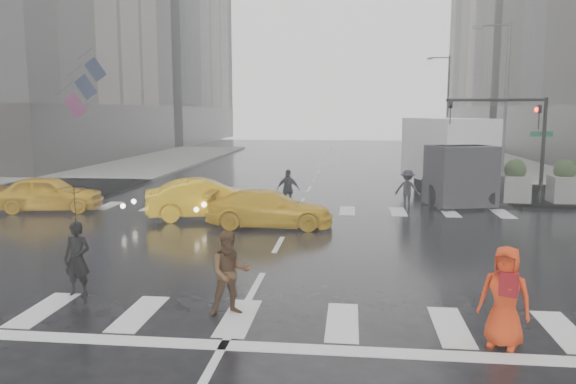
# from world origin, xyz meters

# --- Properties ---
(ground) EXTENTS (120.00, 120.00, 0.00)m
(ground) POSITION_xyz_m (0.00, 0.00, 0.00)
(ground) COLOR black
(ground) RESTS_ON ground
(sidewalk_nw) EXTENTS (35.00, 35.00, 0.15)m
(sidewalk_nw) POSITION_xyz_m (-19.50, 17.50, 0.07)
(sidewalk_nw) COLOR slate
(sidewalk_nw) RESTS_ON ground
(road_markings) EXTENTS (18.00, 48.00, 0.01)m
(road_markings) POSITION_xyz_m (0.00, 0.00, 0.01)
(road_markings) COLOR silver
(road_markings) RESTS_ON ground
(traffic_signal_pole) EXTENTS (4.45, 0.42, 4.50)m
(traffic_signal_pole) POSITION_xyz_m (9.01, 8.01, 3.22)
(traffic_signal_pole) COLOR black
(traffic_signal_pole) RESTS_ON ground
(street_lamp_near) EXTENTS (2.15, 0.22, 9.00)m
(street_lamp_near) POSITION_xyz_m (10.87, 18.00, 4.95)
(street_lamp_near) COLOR #59595B
(street_lamp_near) RESTS_ON ground
(street_lamp_far) EXTENTS (2.15, 0.22, 9.00)m
(street_lamp_far) POSITION_xyz_m (10.87, 38.00, 4.95)
(street_lamp_far) COLOR #59595B
(street_lamp_far) RESTS_ON ground
(planter_west) EXTENTS (1.10, 1.10, 1.80)m
(planter_west) POSITION_xyz_m (7.00, 8.20, 0.98)
(planter_west) COLOR slate
(planter_west) RESTS_ON ground
(planter_mid) EXTENTS (1.10, 1.10, 1.80)m
(planter_mid) POSITION_xyz_m (9.00, 8.20, 0.98)
(planter_mid) COLOR slate
(planter_mid) RESTS_ON ground
(planter_east) EXTENTS (1.10, 1.10, 1.80)m
(planter_east) POSITION_xyz_m (11.00, 8.20, 0.98)
(planter_east) COLOR slate
(planter_east) RESTS_ON ground
(flag_cluster) EXTENTS (2.87, 3.06, 4.69)m
(flag_cluster) POSITION_xyz_m (-15.08, 18.50, 5.64)
(flag_cluster) COLOR #59595B
(flag_cluster) RESTS_ON ground
(pedestrian_black) EXTENTS (1.02, 1.04, 2.43)m
(pedestrian_black) POSITION_xyz_m (-3.71, -5.07, 1.63)
(pedestrian_black) COLOR black
(pedestrian_black) RESTS_ON ground
(pedestrian_brown) EXTENTS (0.99, 0.88, 1.67)m
(pedestrian_brown) POSITION_xyz_m (-0.20, -5.82, 0.84)
(pedestrian_brown) COLOR #4C301B
(pedestrian_brown) RESTS_ON ground
(pedestrian_orange) EXTENTS (1.01, 0.87, 1.74)m
(pedestrian_orange) POSITION_xyz_m (4.72, -6.80, 0.88)
(pedestrian_orange) COLOR red
(pedestrian_orange) RESTS_ON ground
(pedestrian_far_a) EXTENTS (1.04, 0.74, 1.63)m
(pedestrian_far_a) POSITION_xyz_m (-0.37, 5.97, 0.81)
(pedestrian_far_a) COLOR black
(pedestrian_far_a) RESTS_ON ground
(pedestrian_far_b) EXTENTS (1.12, 0.78, 1.57)m
(pedestrian_far_b) POSITION_xyz_m (4.43, 6.92, 0.79)
(pedestrian_far_b) COLOR black
(pedestrian_far_b) RESTS_ON ground
(taxi_front) EXTENTS (4.38, 2.41, 1.41)m
(taxi_front) POSITION_xyz_m (-9.80, 4.58, 0.71)
(taxi_front) COLOR #E9AD0C
(taxi_front) RESTS_ON ground
(taxi_mid) EXTENTS (4.68, 2.93, 1.46)m
(taxi_mid) POSITION_xyz_m (-3.19, 3.85, 0.73)
(taxi_mid) COLOR #E9AD0C
(taxi_mid) RESTS_ON ground
(taxi_rear) EXTENTS (3.89, 1.89, 1.26)m
(taxi_rear) POSITION_xyz_m (-0.64, 2.57, 0.63)
(taxi_rear) COLOR #E9AD0C
(taxi_rear) RESTS_ON ground
(box_truck) EXTENTS (2.55, 6.79, 3.61)m
(box_truck) POSITION_xyz_m (6.60, 9.80, 1.93)
(box_truck) COLOR white
(box_truck) RESTS_ON ground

